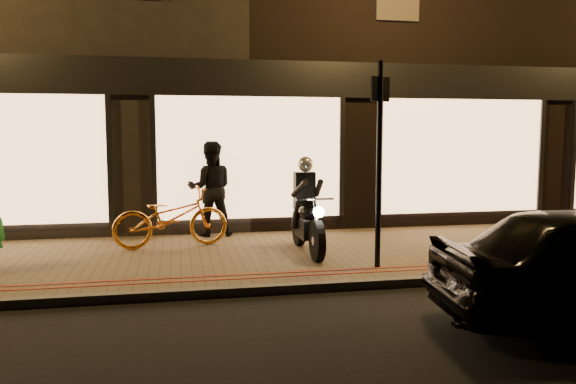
# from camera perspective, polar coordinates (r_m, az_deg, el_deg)

# --- Properties ---
(ground) EXTENTS (90.00, 90.00, 0.00)m
(ground) POSITION_cam_1_polar(r_m,az_deg,el_deg) (7.44, 0.21, -10.33)
(ground) COLOR black
(ground) RESTS_ON ground
(sidewalk) EXTENTS (50.00, 4.00, 0.12)m
(sidewalk) POSITION_cam_1_polar(r_m,az_deg,el_deg) (9.34, -2.23, -6.58)
(sidewalk) COLOR brown
(sidewalk) RESTS_ON ground
(kerb_stone) EXTENTS (50.00, 0.14, 0.12)m
(kerb_stone) POSITION_cam_1_polar(r_m,az_deg,el_deg) (7.47, 0.13, -9.78)
(kerb_stone) COLOR #59544C
(kerb_stone) RESTS_ON ground
(red_kerb_lines) EXTENTS (50.00, 0.26, 0.01)m
(red_kerb_lines) POSITION_cam_1_polar(r_m,az_deg,el_deg) (7.93, -0.58, -8.38)
(red_kerb_lines) COLOR maroon
(red_kerb_lines) RESTS_ON sidewalk
(building_row) EXTENTS (48.00, 10.11, 8.50)m
(building_row) POSITION_cam_1_polar(r_m,az_deg,el_deg) (16.20, -6.24, 13.61)
(building_row) COLOR black
(building_row) RESTS_ON ground
(motorcycle) EXTENTS (0.60, 1.94, 1.59)m
(motorcycle) POSITION_cam_1_polar(r_m,az_deg,el_deg) (9.29, 1.93, -2.41)
(motorcycle) COLOR black
(motorcycle) RESTS_ON sidewalk
(sign_post) EXTENTS (0.33, 0.17, 3.00)m
(sign_post) POSITION_cam_1_polar(r_m,az_deg,el_deg) (8.26, 9.24, 3.87)
(sign_post) COLOR black
(sign_post) RESTS_ON sidewalk
(bicycle_gold) EXTENTS (2.07, 1.03, 1.04)m
(bicycle_gold) POSITION_cam_1_polar(r_m,az_deg,el_deg) (9.93, -11.81, -2.54)
(bicycle_gold) COLOR orange
(bicycle_gold) RESTS_ON sidewalk
(person_dark) EXTENTS (0.89, 0.70, 1.82)m
(person_dark) POSITION_cam_1_polar(r_m,az_deg,el_deg) (10.87, -7.88, 0.34)
(person_dark) COLOR black
(person_dark) RESTS_ON sidewalk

